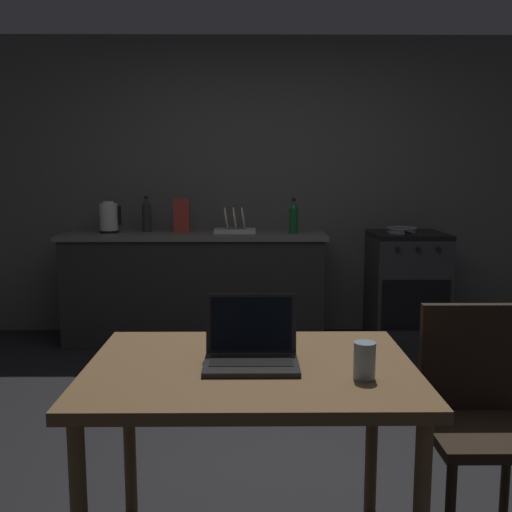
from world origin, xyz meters
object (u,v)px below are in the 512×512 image
object	(u,v)px
dining_table	(251,387)
electric_kettle	(109,218)
bottle_b	(147,215)
dish_rack	(235,227)
laptop	(251,351)
chair	(476,409)
drinking_glass	(364,360)
frying_pan	(402,230)
bottle	(294,217)
stove_oven	(406,286)
cereal_box	(182,215)

from	to	relation	value
dining_table	electric_kettle	bearing A→B (deg)	111.94
bottle_b	dish_rack	bearing A→B (deg)	-6.15
laptop	electric_kettle	size ratio (longest dim) A/B	1.24
dining_table	dish_rack	xyz separation A→B (m)	(-0.13, 2.91, 0.28)
chair	bottle_b	size ratio (longest dim) A/B	3.04
chair	electric_kettle	bearing A→B (deg)	123.24
drinking_glass	dish_rack	xyz separation A→B (m)	(-0.49, 3.05, 0.14)
frying_pan	drinking_glass	world-z (taller)	frying_pan
bottle	bottle_b	distance (m)	1.23
dining_table	bottle	xyz separation A→B (m)	(0.35, 2.86, 0.37)
dining_table	bottle	size ratio (longest dim) A/B	3.95
stove_oven	bottle_b	bearing A→B (deg)	177.84
chair	bottle_b	distance (m)	3.36
cereal_box	bottle_b	xyz separation A→B (m)	(-0.30, 0.06, 0.00)
laptop	cereal_box	size ratio (longest dim) A/B	1.14
electric_kettle	frying_pan	world-z (taller)	electric_kettle
electric_kettle	bottle_b	distance (m)	0.31
laptop	stove_oven	bearing A→B (deg)	56.80
cereal_box	bottle_b	size ratio (longest dim) A/B	0.94
laptop	electric_kettle	distance (m)	3.14
bottle	bottle_b	world-z (taller)	bottle_b
laptop	drinking_glass	xyz separation A→B (m)	(0.36, -0.15, 0.01)
electric_kettle	cereal_box	world-z (taller)	cereal_box
drinking_glass	cereal_box	world-z (taller)	cereal_box
electric_kettle	bottle	distance (m)	1.52
laptop	bottle_b	world-z (taller)	bottle_b
electric_kettle	drinking_glass	world-z (taller)	electric_kettle
chair	drinking_glass	distance (m)	0.64
dining_table	chair	distance (m)	0.88
frying_pan	bottle	bearing A→B (deg)	-178.63
electric_kettle	bottle_b	size ratio (longest dim) A/B	0.87
bottle	cereal_box	size ratio (longest dim) A/B	1.01
dining_table	frying_pan	size ratio (longest dim) A/B	2.64
frying_pan	laptop	bearing A→B (deg)	-113.49
bottle	dining_table	bearing A→B (deg)	-97.00
electric_kettle	bottle	bearing A→B (deg)	-1.88
frying_pan	bottle_b	size ratio (longest dim) A/B	1.43
stove_oven	bottle	world-z (taller)	bottle
dining_table	bottle_b	distance (m)	3.13
electric_kettle	laptop	bearing A→B (deg)	-67.98
stove_oven	dish_rack	size ratio (longest dim) A/B	2.67
stove_oven	cereal_box	distance (m)	1.98
electric_kettle	drinking_glass	distance (m)	3.42
frying_pan	cereal_box	world-z (taller)	cereal_box
frying_pan	dining_table	bearing A→B (deg)	-113.48
stove_oven	drinking_glass	xyz separation A→B (m)	(-0.95, -3.05, 0.36)
dining_table	frying_pan	distance (m)	3.15
laptop	bottle	size ratio (longest dim) A/B	1.13
electric_kettle	drinking_glass	size ratio (longest dim) A/B	2.18
bottle	frying_pan	distance (m)	0.91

